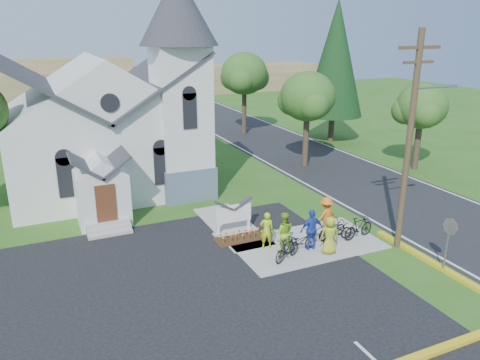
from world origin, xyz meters
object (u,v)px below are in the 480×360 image
utility_pole (411,136)px  bike_2 (332,229)px  bike_4 (336,231)px  cyclist_4 (330,235)px  cyclist_1 (283,232)px  bike_0 (300,242)px  cyclist_3 (326,216)px  stop_sign (449,234)px  church_sign (233,214)px  bike_1 (287,249)px  cyclist_0 (267,230)px  bike_3 (359,227)px  cyclist_2 (312,230)px

utility_pole → bike_2: 5.82m
bike_4 → cyclist_4: bearing=137.4°
utility_pole → cyclist_1: size_ratio=5.08×
bike_0 → cyclist_3: cyclist_3 is taller
stop_sign → bike_4: 5.24m
church_sign → bike_1: size_ratio=1.27×
bike_4 → bike_1: bearing=108.5°
bike_1 → cyclist_4: cyclist_4 is taller
bike_0 → bike_4: bike_0 is taller
utility_pole → cyclist_0: utility_pole is taller
utility_pole → bike_3: (-1.23, 1.50, -4.79)m
cyclist_0 → bike_4: bearing=-168.3°
church_sign → cyclist_3: cyclist_3 is taller
church_sign → cyclist_2: 4.16m
cyclist_0 → cyclist_3: 3.44m
utility_pole → cyclist_1: bearing=162.4°
cyclist_1 → bike_2: bearing=-151.2°
stop_sign → bike_4: stop_sign is taller
church_sign → bike_0: size_ratio=1.24×
cyclist_0 → cyclist_3: (3.44, 0.18, 0.08)m
cyclist_1 → bike_1: 0.91m
utility_pole → stop_sign: size_ratio=4.03×
bike_0 → cyclist_4: (1.10, -0.78, 0.44)m
stop_sign → cyclist_2: size_ratio=1.25×
cyclist_0 → bike_0: size_ratio=1.01×
cyclist_0 → utility_pole: bearing=180.0°
stop_sign → bike_4: bearing=118.7°
cyclist_3 → bike_4: (0.04, -0.84, -0.51)m
stop_sign → bike_3: 4.55m
bike_2 → cyclist_4: 1.75m
utility_pole → cyclist_3: bearing=132.9°
bike_0 → cyclist_2: size_ratio=0.89×
bike_3 → cyclist_2: bearing=82.7°
church_sign → cyclist_4: cyclist_4 is taller
utility_pole → bike_1: 7.44m
utility_pole → bike_2: bearing=140.3°
cyclist_1 → bike_3: cyclist_1 is taller
utility_pole → bike_0: bearing=162.1°
utility_pole → bike_3: bearing=129.3°
bike_2 → bike_1: bearing=97.8°
cyclist_0 → cyclist_2: 2.10m
bike_0 → bike_1: bearing=116.5°
cyclist_3 → bike_3: bearing=127.8°
bike_1 → cyclist_3: (3.16, 1.65, 0.45)m
stop_sign → cyclist_1: size_ratio=1.26×
bike_3 → cyclist_4: cyclist_4 is taller
cyclist_2 → bike_3: (2.79, 0.08, -0.43)m
utility_pole → bike_0: size_ratio=5.65×
cyclist_1 → bike_4: cyclist_1 is taller
bike_2 → bike_4: bearing=-177.3°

